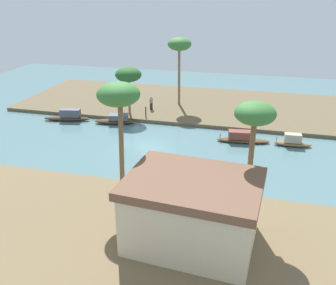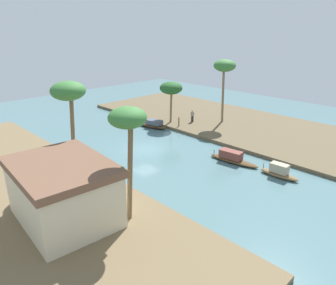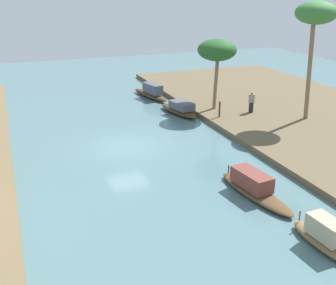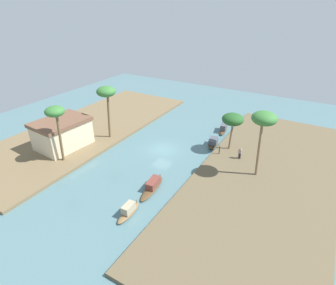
% 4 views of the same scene
% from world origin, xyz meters
% --- Properties ---
extents(river_water, '(69.77, 69.77, 0.00)m').
position_xyz_m(river_water, '(0.00, 0.00, 0.00)').
color(river_water, slate).
rests_on(river_water, ground).
extents(riverbank_left, '(40.24, 15.72, 0.38)m').
position_xyz_m(riverbank_left, '(0.00, -14.76, 0.19)').
color(riverbank_left, brown).
rests_on(riverbank_left, ground).
extents(sampan_upstream_small, '(3.56, 1.13, 1.24)m').
position_xyz_m(sampan_upstream_small, '(-13.51, -4.14, 0.47)').
color(sampan_upstream_small, brown).
rests_on(sampan_upstream_small, river_water).
extents(sampan_downstream_large, '(4.69, 2.13, 1.08)m').
position_xyz_m(sampan_downstream_large, '(5.30, -5.88, 0.43)').
color(sampan_downstream_large, '#47331E').
rests_on(sampan_downstream_large, river_water).
extents(sampan_near_left_bank, '(5.25, 1.76, 1.16)m').
position_xyz_m(sampan_near_left_bank, '(-8.69, -3.92, 0.44)').
color(sampan_near_left_bank, brown).
rests_on(sampan_near_left_bank, river_water).
extents(sampan_open_hull, '(5.41, 2.03, 1.36)m').
position_xyz_m(sampan_open_hull, '(10.97, -5.46, 0.51)').
color(sampan_open_hull, '#47331E').
rests_on(sampan_open_hull, river_water).
extents(person_on_near_bank, '(0.41, 0.46, 1.62)m').
position_xyz_m(person_on_near_bank, '(2.62, -10.73, 1.10)').
color(person_on_near_bank, '#232328').
rests_on(person_on_near_bank, riverbank_left).
extents(mooring_post, '(0.14, 0.14, 1.19)m').
position_xyz_m(mooring_post, '(2.43, -7.89, 0.98)').
color(mooring_post, '#4C3823').
rests_on(mooring_post, riverbank_left).
extents(palm_tree_left_near, '(2.85, 2.85, 8.28)m').
position_xyz_m(palm_tree_left_near, '(-0.18, -13.54, 7.68)').
color(palm_tree_left_near, '#7F6647').
rests_on(palm_tree_left_near, riverbank_left).
extents(palm_tree_left_far, '(3.01, 3.01, 5.44)m').
position_xyz_m(palm_tree_left_far, '(4.64, -8.65, 4.94)').
color(palm_tree_left_far, '#7F6647').
rests_on(palm_tree_left_far, riverbank_left).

